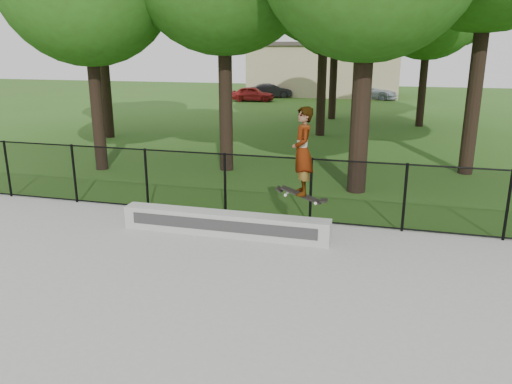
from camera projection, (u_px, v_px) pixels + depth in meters
ground at (77, 366)px, 6.29m from camera, size 100.00×100.00×0.00m
concrete_slab at (77, 364)px, 6.28m from camera, size 14.00×12.00×0.06m
grind_ledge at (224, 224)px, 10.47m from camera, size 4.45×0.40×0.49m
car_a at (252, 94)px, 37.02m from camera, size 3.31×1.64×1.09m
car_b at (271, 91)px, 39.81m from camera, size 3.23×2.05×1.10m
car_c at (371, 91)px, 38.86m from camera, size 4.32×3.20×1.25m
skater_airborne at (303, 153)px, 9.57m from camera, size 0.81×0.72×1.91m
chainlink_fence at (225, 185)px, 11.53m from camera, size 16.06×0.06×1.50m
distant_building at (325, 69)px, 41.41m from camera, size 12.40×6.40×4.30m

